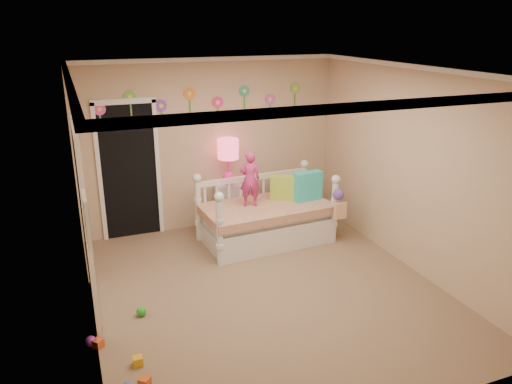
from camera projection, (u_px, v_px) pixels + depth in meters
name	position (u px, v px, depth m)	size (l,w,h in m)	color
floor	(266.00, 290.00, 6.02)	(4.00, 4.50, 0.01)	#7F684C
ceiling	(268.00, 70.00, 5.18)	(4.00, 4.50, 0.01)	white
back_wall	(211.00, 145.00, 7.58)	(4.00, 0.01, 2.60)	tan
left_wall	(81.00, 211.00, 4.91)	(0.01, 4.50, 2.60)	tan
right_wall	(413.00, 170.00, 6.29)	(0.01, 4.50, 2.60)	tan
crown_molding	(268.00, 73.00, 5.19)	(4.00, 4.50, 0.06)	white
daybed	(266.00, 208.00, 7.22)	(1.88, 1.01, 1.02)	white
pillow_turquoise	(308.00, 186.00, 7.32)	(0.43, 0.15, 0.43)	#23ABB3
pillow_lime	(284.00, 188.00, 7.35)	(0.39, 0.14, 0.37)	#A7CA3D
child	(250.00, 179.00, 7.03)	(0.29, 0.19, 0.80)	#D43082
nightstand	(229.00, 205.00, 7.79)	(0.42, 0.32, 0.70)	white
table_lamp	(228.00, 154.00, 7.52)	(0.32, 0.32, 0.71)	#F9219C
closet_doorway	(129.00, 170.00, 7.23)	(0.90, 0.04, 2.07)	black
flower_decals	(204.00, 103.00, 7.33)	(3.40, 0.02, 0.50)	#B2668C
mirror_closet	(86.00, 223.00, 5.27)	(0.07, 1.30, 2.10)	white
wall_picture	(87.00, 220.00, 4.05)	(0.05, 0.34, 0.42)	white
hanging_bag	(339.00, 205.00, 7.02)	(0.20, 0.16, 0.36)	beige
toy_scatter	(126.00, 349.00, 4.85)	(0.80, 1.30, 0.11)	#996666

